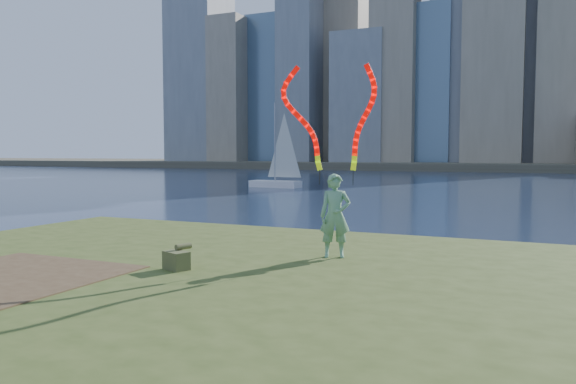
% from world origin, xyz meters
% --- Properties ---
extents(ground, '(320.00, 320.00, 0.00)m').
position_xyz_m(ground, '(0.00, 0.00, 0.00)').
color(ground, '#18253D').
rests_on(ground, ground).
extents(grassy_knoll, '(20.00, 18.00, 0.80)m').
position_xyz_m(grassy_knoll, '(0.00, -2.30, 0.34)').
color(grassy_knoll, '#39491A').
rests_on(grassy_knoll, ground).
extents(dirt_patch, '(3.20, 3.00, 0.02)m').
position_xyz_m(dirt_patch, '(-2.20, -3.20, 0.81)').
color(dirt_patch, '#47331E').
rests_on(dirt_patch, grassy_knoll).
extents(far_shore, '(320.00, 40.00, 1.20)m').
position_xyz_m(far_shore, '(0.00, 95.00, 0.60)').
color(far_shore, '#4C4738').
rests_on(far_shore, ground).
extents(woman_with_ribbons, '(1.91, 0.77, 3.99)m').
position_xyz_m(woman_with_ribbons, '(2.02, 0.56, 2.22)').
color(woman_with_ribbons, '#197434').
rests_on(woman_with_ribbons, grassy_knoll).
extents(canvas_bag, '(0.52, 0.58, 0.42)m').
position_xyz_m(canvas_bag, '(-0.06, -1.66, 0.97)').
color(canvas_bag, '#4B5429').
rests_on(canvas_bag, grassy_knoll).
extents(sailboat, '(4.56, 1.74, 6.86)m').
position_xyz_m(sailboat, '(-13.81, 31.24, 1.18)').
color(sailboat, white).
rests_on(sailboat, ground).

